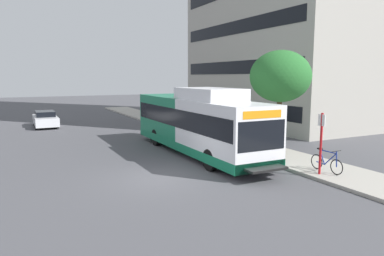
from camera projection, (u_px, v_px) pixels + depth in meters
ground_plane at (114, 145)px, 22.14m from camera, size 120.00×120.00×0.00m
sidewalk_curb at (227, 140)px, 23.47m from camera, size 3.00×56.00×0.14m
transit_bus at (197, 123)px, 19.57m from camera, size 2.58×12.25×3.65m
bus_stop_sign_pole at (321, 139)px, 14.92m from camera, size 0.10×0.36×2.60m
bicycle_parked at (326, 162)px, 15.44m from camera, size 0.52×1.76×1.02m
street_tree_near_stop at (280, 77)px, 19.32m from camera, size 3.29×3.29×5.51m
parked_car_far_lane at (45, 119)px, 30.29m from camera, size 1.80×4.50×1.33m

